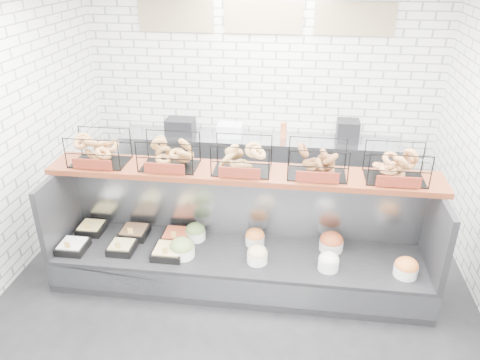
# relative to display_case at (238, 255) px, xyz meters

# --- Properties ---
(ground) EXTENTS (5.50, 5.50, 0.00)m
(ground) POSITION_rel_display_case_xyz_m (0.02, -0.34, -0.33)
(ground) COLOR black
(ground) RESTS_ON ground
(room_shell) EXTENTS (5.02, 5.51, 3.01)m
(room_shell) POSITION_rel_display_case_xyz_m (0.02, 0.26, 1.73)
(room_shell) COLOR white
(room_shell) RESTS_ON ground
(display_case) EXTENTS (4.00, 0.90, 1.20)m
(display_case) POSITION_rel_display_case_xyz_m (0.00, 0.00, 0.00)
(display_case) COLOR black
(display_case) RESTS_ON ground
(bagel_shelf) EXTENTS (4.10, 0.50, 0.40)m
(bagel_shelf) POSITION_rel_display_case_xyz_m (0.01, 0.17, 1.06)
(bagel_shelf) COLOR #542212
(bagel_shelf) RESTS_ON display_case
(prep_counter) EXTENTS (4.00, 0.60, 1.20)m
(prep_counter) POSITION_rel_display_case_xyz_m (0.01, 2.09, 0.14)
(prep_counter) COLOR #93969B
(prep_counter) RESTS_ON ground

